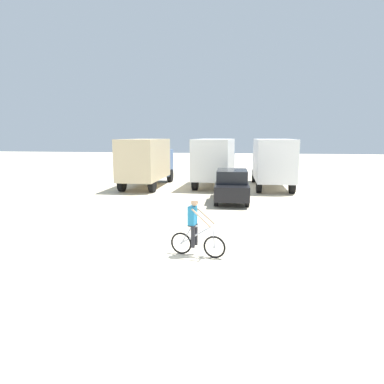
{
  "coord_description": "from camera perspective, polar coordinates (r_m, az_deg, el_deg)",
  "views": [
    {
      "loc": [
        2.76,
        -10.19,
        3.56
      ],
      "look_at": [
        0.48,
        4.36,
        1.1
      ],
      "focal_mm": 31.43,
      "sensor_mm": 36.0,
      "label": 1
    }
  ],
  "objects": [
    {
      "name": "sedan_parked",
      "position": [
        18.44,
        6.77,
        1.07
      ],
      "size": [
        1.93,
        4.27,
        1.76
      ],
      "color": "black",
      "rests_on": "ground"
    },
    {
      "name": "cyclist_orange_shirt",
      "position": [
        10.03,
        0.63,
        -6.22
      ],
      "size": [
        1.71,
        0.56,
        1.82
      ],
      "color": "black",
      "rests_on": "ground"
    },
    {
      "name": "ground_plane",
      "position": [
        11.15,
        -5.99,
        -9.2
      ],
      "size": [
        120.0,
        120.0,
        0.0
      ],
      "primitive_type": "plane",
      "color": "beige"
    },
    {
      "name": "box_truck_tan_camper",
      "position": [
        23.87,
        -7.66,
        5.35
      ],
      "size": [
        2.45,
        6.77,
        3.35
      ],
      "color": "#CCB78E",
      "rests_on": "ground"
    },
    {
      "name": "box_truck_avon_van",
      "position": [
        23.83,
        13.46,
        5.17
      ],
      "size": [
        2.59,
        6.82,
        3.35
      ],
      "color": "white",
      "rests_on": "ground"
    },
    {
      "name": "box_truck_white_box",
      "position": [
        24.16,
        3.96,
        5.47
      ],
      "size": [
        2.69,
        6.85,
        3.35
      ],
      "color": "white",
      "rests_on": "ground"
    }
  ]
}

